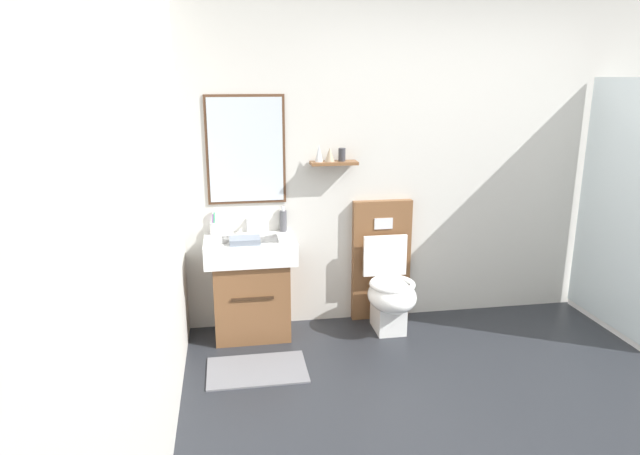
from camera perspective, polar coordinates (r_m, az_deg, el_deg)
ground_plane at (r=3.66m, az=22.41°, el=-19.45°), size 5.64×4.94×0.10m
wall_back at (r=4.70m, az=12.42°, el=6.65°), size 4.44×0.27×2.59m
wall_left at (r=2.63m, az=-18.11°, el=-0.32°), size 0.12×3.74×2.59m
bath_mat at (r=4.01m, az=-6.39°, el=-14.15°), size 0.68×0.44×0.01m
vanity_sink_left at (r=4.36m, az=-6.99°, el=-5.69°), size 0.68×0.45×0.78m
tap_on_left_sink at (r=4.38m, az=-7.26°, el=0.37°), size 0.03×0.13×0.11m
toilet at (r=4.52m, az=6.75°, el=-5.48°), size 0.48×0.62×1.00m
toothbrush_cup at (r=4.37m, az=-10.65°, el=0.05°), size 0.07×0.07×0.21m
soap_dispenser at (r=4.39m, az=-3.75°, el=0.70°), size 0.06×0.06×0.20m
folded_hand_towel at (r=4.11m, az=-7.63°, el=-1.31°), size 0.22×0.16×0.04m
shower_tray at (r=5.16m, az=29.48°, el=-4.15°), size 0.86×0.95×1.95m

